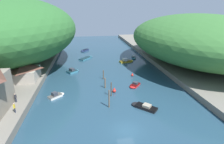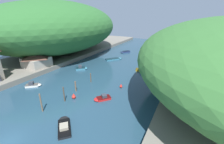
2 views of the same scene
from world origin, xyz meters
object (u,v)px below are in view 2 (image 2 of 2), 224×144
boat_small_dinghy (102,98)px  boat_open_rowboat (160,67)px  boathouse_shed (36,59)px  boat_white_cruiser (114,59)px  channel_buoy_near (74,97)px  boat_far_upstream (125,52)px  channel_buoy_far (121,86)px  boat_cabin_cruiser (33,85)px  boat_far_right_bank (64,126)px  boat_yellow_tender (82,68)px  person_on_quay (0,78)px  boat_moored_right (144,70)px

boat_small_dinghy → boat_open_rowboat: bearing=-64.2°
boathouse_shed → boat_white_cruiser: 25.91m
boathouse_shed → channel_buoy_near: (20.15, -7.26, -3.07)m
boat_far_upstream → channel_buoy_far: bearing=146.8°
boat_cabin_cruiser → boat_small_dinghy: bearing=57.5°
boat_white_cruiser → boat_far_right_bank: bearing=-37.8°
boat_yellow_tender → person_on_quay: (-8.92, -17.92, 1.88)m
boathouse_shed → person_on_quay: size_ratio=4.02×
boat_yellow_tender → person_on_quay: bearing=-66.8°
channel_buoy_near → channel_buoy_far: (6.35, 8.69, -0.08)m
boat_far_upstream → boat_cabin_cruiser: (-5.87, -40.10, 0.03)m
channel_buoy_far → person_on_quay: person_on_quay is taller
boat_moored_right → boat_open_rowboat: boat_moored_right is taller
boat_open_rowboat → channel_buoy_far: bearing=84.2°
boat_small_dinghy → boat_moored_right: bearing=-57.2°
boat_far_right_bank → boat_open_rowboat: size_ratio=1.18×
boathouse_shed → boat_open_rowboat: (31.74, 19.06, -3.22)m
boat_moored_right → boat_far_upstream: bearing=-157.0°
boat_moored_right → channel_buoy_far: (-1.54, -13.06, -0.03)m
channel_buoy_near → channel_buoy_far: size_ratio=1.22×
boat_yellow_tender → channel_buoy_far: boat_yellow_tender is taller
channel_buoy_near → boat_white_cruiser: bearing=100.8°
boat_open_rowboat → boat_moored_right: bearing=61.8°
boat_open_rowboat → boat_small_dinghy: bearing=85.8°
boat_cabin_cruiser → channel_buoy_far: (18.33, 8.90, 0.01)m
boat_far_upstream → channel_buoy_near: (6.12, -39.89, 0.12)m
boat_small_dinghy → boat_far_upstream: bearing=-32.5°
person_on_quay → boat_yellow_tender: bearing=-11.5°
boat_cabin_cruiser → boat_far_right_bank: 17.60m
channel_buoy_near → person_on_quay: (-18.34, -3.66, 1.82)m
boat_moored_right → boat_white_cruiser: bearing=-130.9°
boat_cabin_cruiser → boat_white_cruiser: bearing=126.0°
boat_moored_right → boat_yellow_tender: bearing=-81.3°
boat_cabin_cruiser → channel_buoy_near: boat_cabin_cruiser is taller
boat_far_right_bank → person_on_quay: 22.92m
channel_buoy_near → boat_far_upstream: bearing=98.7°
boat_yellow_tender → channel_buoy_far: size_ratio=4.09×
boat_yellow_tender → boat_open_rowboat: bearing=79.5°
boat_cabin_cruiser → channel_buoy_near: bearing=50.1°
boat_small_dinghy → channel_buoy_far: size_ratio=3.68×
boat_far_right_bank → boat_moored_right: bearing=36.8°
boathouse_shed → boat_moored_right: bearing=27.3°
boat_cabin_cruiser → boat_far_right_bank: boat_cabin_cruiser is taller
boat_yellow_tender → channel_buoy_near: size_ratio=3.35×
channel_buoy_near → person_on_quay: 18.79m
boat_cabin_cruiser → boat_moored_right: bearing=96.9°
boat_white_cruiser → boat_far_upstream: bearing=130.5°
boat_cabin_cruiser → boat_moored_right: (19.88, 21.96, 0.03)m
boat_moored_right → channel_buoy_near: size_ratio=4.49×
boat_moored_right → boathouse_shed: bearing=-77.3°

